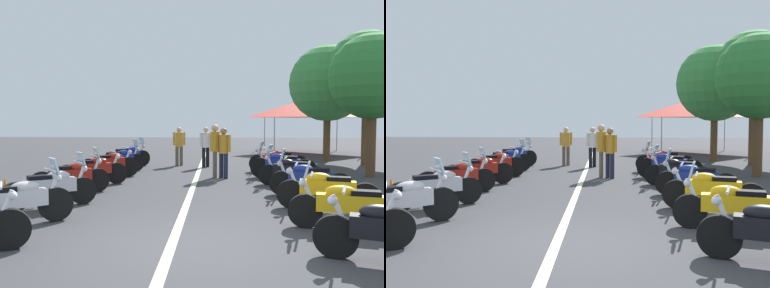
{
  "view_description": "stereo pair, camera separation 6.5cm",
  "coord_description": "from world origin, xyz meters",
  "views": [
    {
      "loc": [
        -5.97,
        -0.7,
        1.92
      ],
      "look_at": [
        5.27,
        0.0,
        1.27
      ],
      "focal_mm": 38.38,
      "sensor_mm": 36.0,
      "label": 1
    },
    {
      "loc": [
        -5.97,
        -0.77,
        1.92
      ],
      "look_at": [
        5.27,
        0.0,
        1.27
      ],
      "focal_mm": 38.38,
      "sensor_mm": 36.0,
      "label": 2
    }
  ],
  "objects": [
    {
      "name": "bystander_0",
      "position": [
        7.53,
        -0.9,
        0.98
      ],
      "size": [
        0.34,
        0.45,
        1.67
      ],
      "rotation": [
        0.0,
        0.0,
        2.53
      ],
      "color": "#1E2338",
      "rests_on": "ground_plane"
    },
    {
      "name": "motorcycle_right_row_4",
      "position": [
        5.98,
        -2.81,
        0.46
      ],
      "size": [
        0.98,
        1.87,
        1.2
      ],
      "rotation": [
        0.0,
        0.0,
        1.17
      ],
      "color": "black",
      "rests_on": "ground_plane"
    },
    {
      "name": "ground_plane",
      "position": [
        0.0,
        0.0,
        0.0
      ],
      "size": [
        80.0,
        80.0,
        0.0
      ],
      "primitive_type": "plane",
      "color": "#38383A"
    },
    {
      "name": "lane_centre_stripe",
      "position": [
        5.9,
        0.0,
        0.0
      ],
      "size": [
        25.28,
        0.16,
        0.01
      ],
      "primitive_type": "cube",
      "color": "beige",
      "rests_on": "ground_plane"
    },
    {
      "name": "roadside_tree_2",
      "position": [
        12.07,
        -7.04,
        4.02
      ],
      "size": [
        3.38,
        3.38,
        5.73
      ],
      "color": "brown",
      "rests_on": "ground_plane"
    },
    {
      "name": "motorcycle_right_row_1",
      "position": [
        1.19,
        -2.98,
        0.46
      ],
      "size": [
        0.87,
        2.12,
        1.19
      ],
      "rotation": [
        0.0,
        0.0,
        1.32
      ],
      "color": "black",
      "rests_on": "ground_plane"
    },
    {
      "name": "motorcycle_right_row_6",
      "position": [
        9.14,
        -2.9,
        0.46
      ],
      "size": [
        0.84,
        2.11,
        1.0
      ],
      "rotation": [
        0.0,
        0.0,
        1.33
      ],
      "color": "black",
      "rests_on": "ground_plane"
    },
    {
      "name": "bystander_3",
      "position": [
        7.62,
        -0.61,
        1.05
      ],
      "size": [
        0.53,
        0.32,
        1.78
      ],
      "rotation": [
        0.0,
        0.0,
        1.58
      ],
      "color": "brown",
      "rests_on": "ground_plane"
    },
    {
      "name": "roadside_tree_1",
      "position": [
        8.22,
        -5.88,
        3.37
      ],
      "size": [
        2.87,
        2.87,
        4.82
      ],
      "color": "brown",
      "rests_on": "ground_plane"
    },
    {
      "name": "event_tent",
      "position": [
        18.2,
        -5.97,
        2.65
      ],
      "size": [
        5.05,
        5.05,
        3.2
      ],
      "color": "#E54C3F",
      "rests_on": "ground_plane"
    },
    {
      "name": "motorcycle_left_row_3",
      "position": [
        4.43,
        3.09,
        0.46
      ],
      "size": [
        1.18,
        1.81,
        1.2
      ],
      "rotation": [
        0.0,
        0.0,
        -1.02
      ],
      "color": "black",
      "rests_on": "ground_plane"
    },
    {
      "name": "motorcycle_left_row_5",
      "position": [
        7.42,
        2.89,
        0.47
      ],
      "size": [
        1.17,
        1.81,
        1.02
      ],
      "rotation": [
        0.0,
        0.0,
        -1.03
      ],
      "color": "black",
      "rests_on": "ground_plane"
    },
    {
      "name": "motorcycle_right_row_5",
      "position": [
        7.54,
        -2.81,
        0.48
      ],
      "size": [
        0.91,
        2.09,
        1.23
      ],
      "rotation": [
        0.0,
        0.0,
        1.27
      ],
      "color": "black",
      "rests_on": "ground_plane"
    },
    {
      "name": "motorcycle_right_row_2",
      "position": [
        2.82,
        -3.01,
        0.45
      ],
      "size": [
        0.85,
        2.09,
        0.99
      ],
      "rotation": [
        0.0,
        0.0,
        1.32
      ],
      "color": "black",
      "rests_on": "ground_plane"
    },
    {
      "name": "motorcycle_left_row_7",
      "position": [
        10.62,
        2.97,
        0.47
      ],
      "size": [
        1.33,
        1.7,
        1.22
      ],
      "rotation": [
        0.0,
        0.0,
        -0.93
      ],
      "color": "black",
      "rests_on": "ground_plane"
    },
    {
      "name": "traffic_cone_0",
      "position": [
        3.1,
        4.18,
        0.29
      ],
      "size": [
        0.36,
        0.36,
        0.61
      ],
      "color": "orange",
      "rests_on": "ground_plane"
    },
    {
      "name": "roadside_tree_0",
      "position": [
        13.57,
        -5.81,
        3.63
      ],
      "size": [
        3.54,
        3.54,
        5.41
      ],
      "color": "brown",
      "rests_on": "ground_plane"
    },
    {
      "name": "motorcycle_left_row_6",
      "position": [
        8.97,
        2.9,
        0.47
      ],
      "size": [
        1.35,
        1.69,
        1.22
      ],
      "rotation": [
        0.0,
        0.0,
        -0.91
      ],
      "color": "black",
      "rests_on": "ground_plane"
    },
    {
      "name": "motorcycle_right_row_3",
      "position": [
        4.41,
        -3.0,
        0.46
      ],
      "size": [
        0.85,
        2.01,
        1.2
      ],
      "rotation": [
        0.0,
        0.0,
        1.32
      ],
      "color": "black",
      "rests_on": "ground_plane"
    },
    {
      "name": "motorcycle_left_row_2",
      "position": [
        2.77,
        2.94,
        0.46
      ],
      "size": [
        1.33,
        1.74,
        1.2
      ],
      "rotation": [
        0.0,
        0.0,
        -0.94
      ],
      "color": "black",
      "rests_on": "ground_plane"
    },
    {
      "name": "bystander_2",
      "position": [
        11.25,
        0.92,
        0.95
      ],
      "size": [
        0.32,
        0.52,
        1.63
      ],
      "rotation": [
        0.0,
        0.0,
        0.16
      ],
      "color": "brown",
      "rests_on": "ground_plane"
    },
    {
      "name": "motorcycle_left_row_4",
      "position": [
        5.87,
        2.97,
        0.46
      ],
      "size": [
        1.1,
        1.91,
        1.0
      ],
      "rotation": [
        0.0,
        0.0,
        -1.1
      ],
      "color": "black",
      "rests_on": "ground_plane"
    },
    {
      "name": "bystander_1",
      "position": [
        10.74,
        -0.22,
        0.96
      ],
      "size": [
        0.32,
        0.48,
        1.64
      ],
      "rotation": [
        0.0,
        0.0,
        3.63
      ],
      "color": "black",
      "rests_on": "ground_plane"
    },
    {
      "name": "motorcycle_left_row_1",
      "position": [
        1.12,
        2.91,
        0.47
      ],
      "size": [
        1.48,
        1.71,
        1.21
      ],
      "rotation": [
        0.0,
        0.0,
        -0.87
      ],
      "color": "black",
      "rests_on": "ground_plane"
    }
  ]
}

